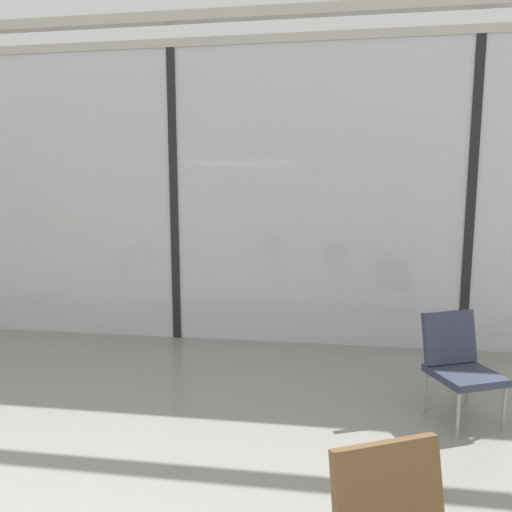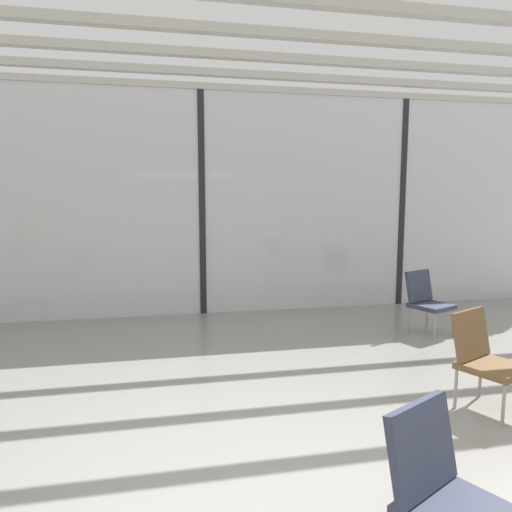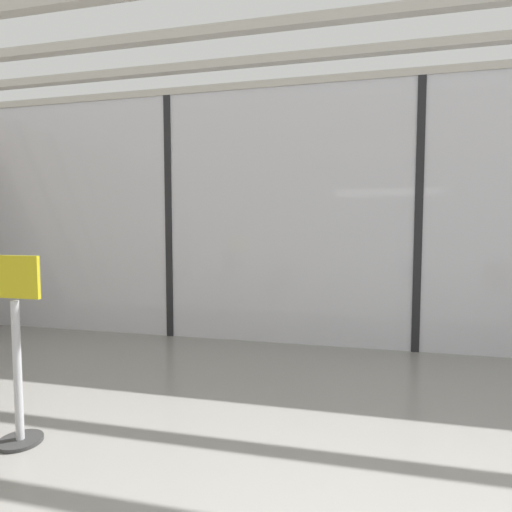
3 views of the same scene
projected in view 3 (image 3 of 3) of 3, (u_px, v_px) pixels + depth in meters
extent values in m
cube|color=silver|center=(418.00, 217.00, 5.36)|extent=(14.00, 0.08, 3.57)
cube|color=black|center=(170.00, 218.00, 6.15)|extent=(0.10, 0.12, 3.57)
cube|color=black|center=(418.00, 217.00, 5.36)|extent=(0.10, 0.12, 3.57)
cube|color=#B7B2A8|center=(453.00, 4.00, 3.62)|extent=(13.72, 0.12, 0.10)
cube|color=#B7B2A8|center=(435.00, 44.00, 4.43)|extent=(13.72, 0.12, 0.10)
cube|color=#B7B2A8|center=(422.00, 72.00, 5.23)|extent=(13.72, 0.12, 0.10)
ellipsoid|color=#B2BCD6|center=(375.00, 207.00, 9.85)|extent=(13.96, 4.27, 4.27)
sphere|color=gray|center=(133.00, 209.00, 11.31)|extent=(2.35, 2.35, 2.35)
sphere|color=black|center=(194.00, 189.00, 8.79)|extent=(0.28, 0.28, 0.28)
sphere|color=black|center=(235.00, 188.00, 8.58)|extent=(0.28, 0.28, 0.28)
sphere|color=black|center=(277.00, 188.00, 8.38)|extent=(0.28, 0.28, 0.28)
sphere|color=black|center=(321.00, 187.00, 8.17)|extent=(0.28, 0.28, 0.28)
cylinder|color=#333333|center=(20.00, 441.00, 3.14)|extent=(0.32, 0.32, 0.03)
cylinder|color=#B2B2B7|center=(18.00, 373.00, 3.11)|extent=(0.06, 0.06, 1.10)
cube|color=gold|center=(14.00, 277.00, 3.06)|extent=(0.44, 0.03, 0.32)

